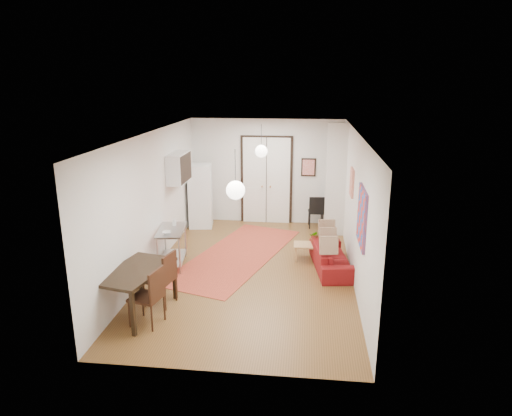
# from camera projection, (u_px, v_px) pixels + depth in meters

# --- Properties ---
(floor) EXTENTS (7.00, 7.00, 0.00)m
(floor) POSITION_uv_depth(u_px,v_px,m) (251.00, 271.00, 9.70)
(floor) COLOR brown
(floor) RESTS_ON ground
(ceiling) EXTENTS (4.20, 7.00, 0.02)m
(ceiling) POSITION_uv_depth(u_px,v_px,m) (251.00, 134.00, 8.91)
(ceiling) COLOR silver
(ceiling) RESTS_ON wall_back
(wall_back) EXTENTS (4.20, 0.02, 2.90)m
(wall_back) POSITION_uv_depth(u_px,v_px,m) (267.00, 172.00, 12.65)
(wall_back) COLOR silver
(wall_back) RESTS_ON floor
(wall_front) EXTENTS (4.20, 0.02, 2.90)m
(wall_front) POSITION_uv_depth(u_px,v_px,m) (218.00, 276.00, 5.96)
(wall_front) COLOR silver
(wall_front) RESTS_ON floor
(wall_left) EXTENTS (0.02, 7.00, 2.90)m
(wall_left) POSITION_uv_depth(u_px,v_px,m) (152.00, 202.00, 9.53)
(wall_left) COLOR silver
(wall_left) RESTS_ON floor
(wall_right) EXTENTS (0.02, 7.00, 2.90)m
(wall_right) POSITION_uv_depth(u_px,v_px,m) (356.00, 208.00, 9.08)
(wall_right) COLOR silver
(wall_right) RESTS_ON floor
(double_doors) EXTENTS (1.44, 0.06, 2.50)m
(double_doors) POSITION_uv_depth(u_px,v_px,m) (266.00, 181.00, 12.68)
(double_doors) COLOR white
(double_doors) RESTS_ON wall_back
(stub_partition) EXTENTS (0.50, 0.10, 2.90)m
(stub_partition) POSITION_uv_depth(u_px,v_px,m) (336.00, 181.00, 11.54)
(stub_partition) COLOR silver
(stub_partition) RESTS_ON floor
(wall_cabinet) EXTENTS (0.35, 1.00, 0.70)m
(wall_cabinet) POSITION_uv_depth(u_px,v_px,m) (179.00, 168.00, 10.82)
(wall_cabinet) COLOR white
(wall_cabinet) RESTS_ON wall_left
(painting_popart) EXTENTS (0.05, 1.00, 1.00)m
(painting_popart) POSITION_uv_depth(u_px,v_px,m) (362.00, 217.00, 7.83)
(painting_popart) COLOR red
(painting_popart) RESTS_ON wall_right
(painting_abstract) EXTENTS (0.05, 0.50, 0.60)m
(painting_abstract) POSITION_uv_depth(u_px,v_px,m) (352.00, 182.00, 9.75)
(painting_abstract) COLOR beige
(painting_abstract) RESTS_ON wall_right
(poster_back) EXTENTS (0.40, 0.03, 0.50)m
(poster_back) POSITION_uv_depth(u_px,v_px,m) (308.00, 167.00, 12.46)
(poster_back) COLOR red
(poster_back) RESTS_ON wall_back
(print_left) EXTENTS (0.03, 0.44, 0.54)m
(print_left) POSITION_uv_depth(u_px,v_px,m) (178.00, 162.00, 11.30)
(print_left) COLOR #A56A44
(print_left) RESTS_ON wall_left
(pendant_back) EXTENTS (0.30, 0.30, 0.80)m
(pendant_back) POSITION_uv_depth(u_px,v_px,m) (261.00, 151.00, 11.00)
(pendant_back) COLOR white
(pendant_back) RESTS_ON ceiling
(pendant_front) EXTENTS (0.30, 0.30, 0.80)m
(pendant_front) POSITION_uv_depth(u_px,v_px,m) (236.00, 190.00, 7.18)
(pendant_front) COLOR white
(pendant_front) RESTS_ON ceiling
(kilim_rug) EXTENTS (2.81, 4.56, 0.01)m
(kilim_rug) POSITION_uv_depth(u_px,v_px,m) (237.00, 255.00, 10.56)
(kilim_rug) COLOR #B1422C
(kilim_rug) RESTS_ON floor
(sofa) EXTENTS (0.95, 1.88, 0.53)m
(sofa) POSITION_uv_depth(u_px,v_px,m) (332.00, 257.00, 9.76)
(sofa) COLOR maroon
(sofa) RESTS_ON floor
(coffee_table) EXTENTS (0.81, 0.47, 0.35)m
(coffee_table) POSITION_uv_depth(u_px,v_px,m) (312.00, 246.00, 10.25)
(coffee_table) COLOR tan
(coffee_table) RESTS_ON floor
(potted_plant) EXTENTS (0.28, 0.32, 0.34)m
(potted_plant) POSITION_uv_depth(u_px,v_px,m) (316.00, 237.00, 10.18)
(potted_plant) COLOR #426F32
(potted_plant) RESTS_ON coffee_table
(kitchen_counter) EXTENTS (0.69, 1.14, 0.83)m
(kitchen_counter) POSITION_uv_depth(u_px,v_px,m) (172.00, 243.00, 9.86)
(kitchen_counter) COLOR #A7AAAC
(kitchen_counter) RESTS_ON floor
(bowl) EXTENTS (0.23, 0.23, 0.05)m
(bowl) POSITION_uv_depth(u_px,v_px,m) (167.00, 233.00, 9.48)
(bowl) COLOR silver
(bowl) RESTS_ON kitchen_counter
(soap_bottle) EXTENTS (0.09, 0.09, 0.17)m
(soap_bottle) POSITION_uv_depth(u_px,v_px,m) (174.00, 222.00, 9.99)
(soap_bottle) COLOR teal
(soap_bottle) RESTS_ON kitchen_counter
(fridge) EXTENTS (0.69, 0.69, 1.73)m
(fridge) POSITION_uv_depth(u_px,v_px,m) (200.00, 196.00, 12.39)
(fridge) COLOR white
(fridge) RESTS_ON floor
(dining_table) EXTENTS (1.13, 1.60, 0.81)m
(dining_table) POSITION_uv_depth(u_px,v_px,m) (136.00, 274.00, 7.79)
(dining_table) COLOR black
(dining_table) RESTS_ON floor
(dining_chair_near) EXTENTS (0.57, 0.72, 1.00)m
(dining_chair_near) POSITION_uv_depth(u_px,v_px,m) (161.00, 272.00, 8.23)
(dining_chair_near) COLOR #351A10
(dining_chair_near) RESTS_ON floor
(dining_chair_far) EXTENTS (0.57, 0.72, 1.00)m
(dining_chair_far) POSITION_uv_depth(u_px,v_px,m) (148.00, 289.00, 7.56)
(dining_chair_far) COLOR #351A10
(dining_chair_far) RESTS_ON floor
(black_side_chair) EXTENTS (0.44, 0.44, 0.89)m
(black_side_chair) POSITION_uv_depth(u_px,v_px,m) (316.00, 208.00, 12.50)
(black_side_chair) COLOR black
(black_side_chair) RESTS_ON floor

